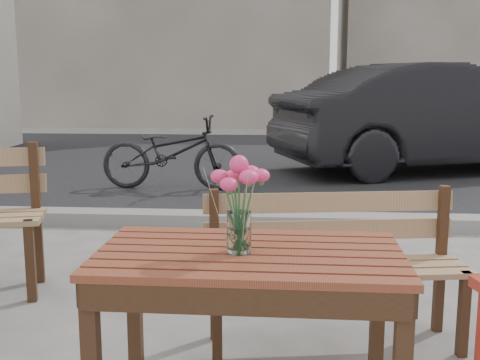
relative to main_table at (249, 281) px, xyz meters
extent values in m
cube|color=black|center=(0.16, 6.96, -0.56)|extent=(30.00, 8.00, 0.00)
cube|color=gray|center=(0.16, 2.96, -0.50)|extent=(30.00, 0.25, 0.12)
cube|color=slate|center=(5.16, 14.96, 2.44)|extent=(7.00, 3.00, 6.00)
cube|color=#622C1A|center=(0.00, 0.00, 0.10)|extent=(1.10, 0.65, 0.03)
cube|color=#321C10|center=(-0.50, 0.28, -0.24)|extent=(0.06, 0.06, 0.65)
cube|color=#321C10|center=(0.50, 0.27, -0.24)|extent=(0.06, 0.06, 0.65)
cube|color=#876546|center=(0.37, 0.67, -0.17)|extent=(1.28, 0.52, 0.03)
cube|color=#876546|center=(0.34, 0.85, 0.04)|extent=(1.24, 0.22, 0.34)
cube|color=#321C10|center=(-0.17, 0.44, -0.36)|extent=(0.05, 0.05, 0.41)
cube|color=#321C10|center=(0.96, 0.61, -0.36)|extent=(0.05, 0.05, 0.41)
cube|color=#321C10|center=(-0.21, 0.72, -0.19)|extent=(0.05, 0.05, 0.76)
cube|color=#321C10|center=(0.91, 0.90, -0.19)|extent=(0.05, 0.05, 0.76)
cylinder|color=red|center=(0.92, 0.26, -0.33)|extent=(0.04, 0.04, 0.46)
cylinder|color=white|center=(-0.04, -0.01, 0.18)|extent=(0.09, 0.09, 0.15)
cylinder|color=#32723C|center=(-0.04, -0.01, 0.26)|extent=(0.05, 0.05, 0.29)
cube|color=#321C10|center=(-1.33, 1.14, -0.32)|extent=(0.06, 0.06, 0.48)
cube|color=#321C10|center=(-1.41, 1.46, -0.12)|extent=(0.06, 0.06, 0.89)
imported|color=black|center=(2.18, 6.26, 0.16)|extent=(4.64, 2.92, 1.44)
imported|color=black|center=(-1.16, 4.64, -0.14)|extent=(1.63, 0.62, 0.85)
camera|label=1|loc=(0.12, -2.07, 0.73)|focal=45.00mm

